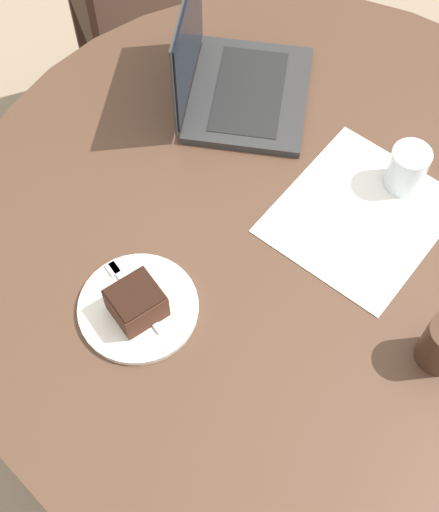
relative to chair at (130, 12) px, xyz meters
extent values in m
plane|color=gray|center=(-0.44, -0.85, -0.48)|extent=(12.00, 12.00, 0.00)
cylinder|color=#4C3323|center=(-0.44, -0.85, -0.47)|extent=(0.51, 0.51, 0.02)
cylinder|color=#4C3323|center=(-0.44, -0.85, -0.12)|extent=(0.09, 0.09, 0.67)
cylinder|color=#4C3323|center=(-0.44, -0.85, 0.23)|extent=(1.33, 1.33, 0.03)
cube|color=black|center=(0.06, -0.04, -0.02)|extent=(0.58, 0.58, 0.02)
cube|color=black|center=(0.32, 0.03, -0.25)|extent=(0.05, 0.05, 0.45)
cube|color=black|center=(0.12, -0.30, -0.25)|extent=(0.05, 0.05, 0.45)
cube|color=black|center=(-0.01, 0.23, -0.25)|extent=(0.05, 0.05, 0.45)
cube|color=black|center=(-0.21, -0.10, -0.25)|extent=(0.05, 0.05, 0.45)
cube|color=white|center=(-0.34, -0.94, 0.25)|extent=(0.33, 0.29, 0.00)
cylinder|color=silver|center=(-0.75, -0.73, 0.25)|extent=(0.22, 0.22, 0.01)
cube|color=#472619|center=(-0.76, -0.74, 0.29)|extent=(0.10, 0.10, 0.06)
cube|color=black|center=(-0.76, -0.74, 0.32)|extent=(0.10, 0.10, 0.00)
cube|color=silver|center=(-0.74, -0.72, 0.26)|extent=(0.06, 0.17, 0.00)
cube|color=silver|center=(-0.72, -0.65, 0.26)|extent=(0.03, 0.03, 0.00)
cylinder|color=silver|center=(-0.22, -0.96, 0.29)|extent=(0.08, 0.08, 0.10)
cube|color=#2D2D2D|center=(-0.23, -0.58, 0.26)|extent=(0.38, 0.36, 0.02)
cube|color=black|center=(-0.23, -0.58, 0.27)|extent=(0.28, 0.24, 0.00)
cube|color=#2D2D2D|center=(-0.29, -0.47, 0.38)|extent=(0.26, 0.15, 0.23)
cube|color=black|center=(-0.29, -0.48, 0.38)|extent=(0.24, 0.14, 0.21)
camera|label=1|loc=(-1.09, -1.19, 1.40)|focal=50.00mm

